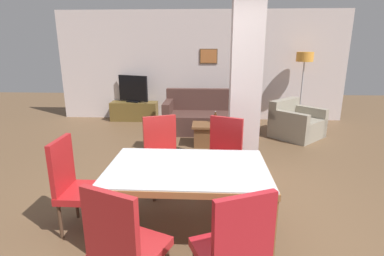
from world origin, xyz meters
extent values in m
plane|color=brown|center=(0.00, 0.00, 0.00)|extent=(18.00, 18.00, 0.00)
cube|color=silver|center=(0.00, 4.95, 1.35)|extent=(7.20, 0.06, 2.70)
cube|color=brown|center=(0.20, 4.91, 1.60)|extent=(0.44, 0.02, 0.36)
cube|color=#B26633|center=(0.20, 4.90, 1.60)|extent=(0.40, 0.01, 0.32)
cube|color=silver|center=(0.72, 1.59, 1.35)|extent=(0.43, 0.33, 2.70)
cube|color=#976639|center=(0.00, -0.49, 0.68)|extent=(1.59, 0.06, 0.06)
cube|color=#976639|center=(0.00, 0.49, 0.68)|extent=(1.59, 0.06, 0.06)
cube|color=#976639|center=(-0.76, 0.00, 0.68)|extent=(0.06, 0.91, 0.06)
cube|color=#976639|center=(0.76, 0.00, 0.68)|extent=(0.06, 0.91, 0.06)
cube|color=silver|center=(0.00, 0.00, 0.72)|extent=(1.57, 1.01, 0.01)
cube|color=#976639|center=(-0.74, -0.47, 0.33)|extent=(0.08, 0.08, 0.65)
cube|color=#976639|center=(0.74, -0.47, 0.33)|extent=(0.08, 0.08, 0.65)
cube|color=#976639|center=(-0.74, 0.47, 0.33)|extent=(0.08, 0.08, 0.65)
cube|color=#976639|center=(0.74, 0.47, 0.33)|extent=(0.08, 0.08, 0.65)
cube|color=#B41D26|center=(0.36, -0.86, 0.41)|extent=(0.60, 0.60, 0.07)
cube|color=#B41D26|center=(0.44, -1.05, 0.71)|extent=(0.42, 0.21, 0.54)
cylinder|color=#4B3324|center=(0.46, -0.61, 0.19)|extent=(0.04, 0.04, 0.37)
cube|color=#B11D20|center=(-1.06, 0.00, 0.41)|extent=(0.46, 0.46, 0.07)
cube|color=#B11D20|center=(-1.27, 0.00, 0.71)|extent=(0.05, 0.44, 0.54)
cylinder|color=#4B3324|center=(-0.87, 0.19, 0.19)|extent=(0.04, 0.04, 0.37)
cylinder|color=#4B3324|center=(-0.87, -0.19, 0.19)|extent=(0.04, 0.04, 0.37)
cylinder|color=#4B3324|center=(-1.25, 0.19, 0.19)|extent=(0.04, 0.04, 0.37)
cylinder|color=#4B3324|center=(-1.25, -0.19, 0.19)|extent=(0.04, 0.04, 0.37)
cube|color=#B32322|center=(-0.36, 0.85, 0.41)|extent=(0.60, 0.60, 0.07)
cube|color=#B32322|center=(-0.44, 1.04, 0.71)|extent=(0.42, 0.22, 0.54)
cylinder|color=#4B3324|center=(-0.11, 0.75, 0.19)|extent=(0.04, 0.04, 0.37)
cylinder|color=#4B3324|center=(-0.46, 0.60, 0.19)|extent=(0.04, 0.04, 0.37)
cylinder|color=#4B3324|center=(-0.26, 1.10, 0.19)|extent=(0.04, 0.04, 0.37)
cylinder|color=#4B3324|center=(-0.61, 0.95, 0.19)|extent=(0.04, 0.04, 0.37)
cube|color=#B12225|center=(-0.36, -0.85, 0.41)|extent=(0.60, 0.60, 0.07)
cube|color=#B12225|center=(-0.44, -1.04, 0.71)|extent=(0.42, 0.21, 0.54)
cylinder|color=#4B3324|center=(-0.46, -0.61, 0.19)|extent=(0.04, 0.04, 0.37)
cube|color=#B11D21|center=(0.36, 0.83, 0.41)|extent=(0.60, 0.60, 0.07)
cube|color=#B11D21|center=(0.44, 1.02, 0.71)|extent=(0.42, 0.22, 0.54)
cylinder|color=#4B3324|center=(0.46, 0.58, 0.19)|extent=(0.04, 0.04, 0.37)
cylinder|color=#4B3324|center=(0.11, 0.73, 0.19)|extent=(0.04, 0.04, 0.37)
cylinder|color=#4B3324|center=(0.61, 0.93, 0.19)|extent=(0.04, 0.04, 0.37)
cylinder|color=#4B3324|center=(0.26, 1.08, 0.19)|extent=(0.04, 0.04, 0.37)
cube|color=#4C302A|center=(0.24, 3.73, 0.21)|extent=(1.98, 0.94, 0.42)
cube|color=#4C302A|center=(0.24, 4.11, 0.66)|extent=(1.98, 0.18, 0.49)
cube|color=#4C302A|center=(1.15, 3.73, 0.34)|extent=(0.16, 0.94, 0.69)
cube|color=#4C302A|center=(-0.68, 3.73, 0.34)|extent=(0.16, 0.94, 0.69)
cube|color=gray|center=(2.07, 3.41, 0.20)|extent=(1.25, 1.25, 0.40)
cube|color=gray|center=(1.83, 3.65, 0.58)|extent=(0.78, 0.77, 0.36)
cube|color=gray|center=(2.34, 3.68, 0.30)|extent=(0.70, 0.70, 0.60)
cube|color=gray|center=(1.80, 3.14, 0.30)|extent=(0.70, 0.70, 0.60)
cube|color=brown|center=(0.24, 2.79, 0.40)|extent=(0.68, 0.50, 0.04)
cube|color=brown|center=(0.24, 2.79, 0.19)|extent=(0.60, 0.42, 0.38)
cylinder|color=#4C2D14|center=(0.34, 2.92, 0.50)|extent=(0.06, 0.06, 0.16)
cylinder|color=#4C2D14|center=(0.34, 2.92, 0.60)|extent=(0.03, 0.03, 0.06)
cylinder|color=#B7B7BC|center=(0.34, 2.92, 0.64)|extent=(0.03, 0.03, 0.01)
cube|color=brown|center=(-1.68, 4.67, 0.24)|extent=(1.17, 0.40, 0.47)
cube|color=black|center=(-1.68, 4.67, 0.49)|extent=(0.38, 0.31, 0.03)
cube|color=black|center=(-1.68, 4.67, 0.82)|extent=(0.79, 0.35, 0.64)
cylinder|color=#B7B7BC|center=(2.44, 4.55, 0.01)|extent=(0.35, 0.35, 0.02)
cylinder|color=#B7B7BC|center=(2.44, 4.55, 0.76)|extent=(0.04, 0.04, 1.48)
cylinder|color=#F29E38|center=(2.44, 4.55, 1.61)|extent=(0.39, 0.39, 0.22)
camera|label=1|loc=(0.19, -2.72, 1.88)|focal=28.00mm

